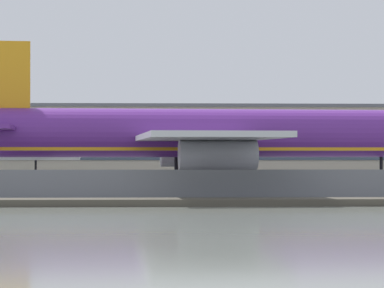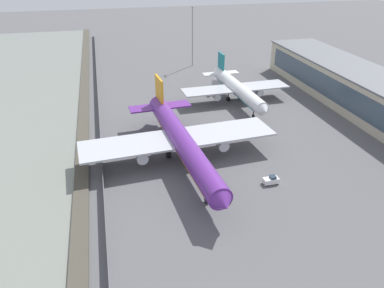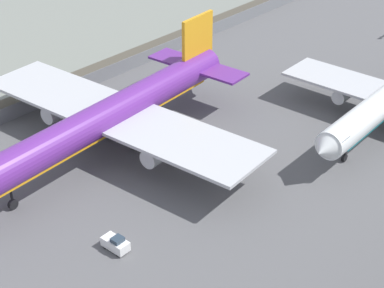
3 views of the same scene
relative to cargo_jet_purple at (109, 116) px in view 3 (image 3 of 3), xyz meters
name	(u,v)px [view 3 (image 3 of 3)]	position (x,y,z in m)	size (l,w,h in m)	color
ground_plane	(139,128)	(-6.86, -1.75, -5.35)	(500.00, 500.00, 0.00)	#565659
shoreline_seawall	(53,86)	(-6.86, -22.25, -5.10)	(320.00, 3.00, 0.50)	#474238
perimeter_fence	(70,89)	(-6.86, -17.75, -4.14)	(280.00, 0.10, 2.42)	slate
cargo_jet_purple	(109,116)	(0.00, 0.00, 0.00)	(52.18, 45.35, 14.03)	#602889
baggage_tug	(116,244)	(13.87, 16.14, -4.55)	(1.68, 3.24, 1.80)	white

